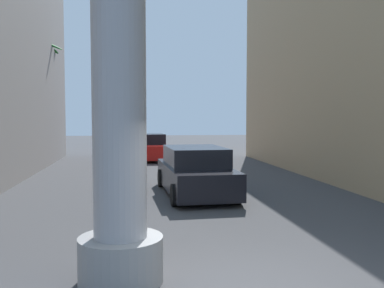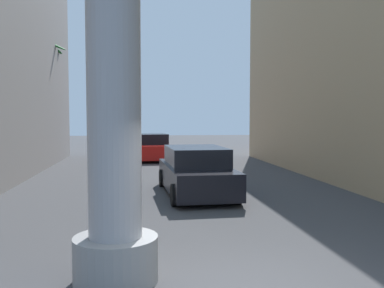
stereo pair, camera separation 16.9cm
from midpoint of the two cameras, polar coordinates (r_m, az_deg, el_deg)
The scene contains 4 objects.
ground_plane at distance 16.08m, azimuth -1.33°, elevation -5.46°, with size 87.90×87.90×0.00m, color #424244.
car_lead at distance 14.00m, azimuth 0.86°, elevation -3.76°, with size 2.24×4.98×1.56m.
car_far at distance 25.29m, azimuth -5.22°, elevation -0.49°, with size 2.26×4.33×1.56m.
palm_tree_far_left at distance 25.12m, azimuth -18.68°, elevation 7.87°, with size 2.50×2.37×6.80m.
Camera 2 is at (-1.54, -5.80, 2.53)m, focal length 40.00 mm.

